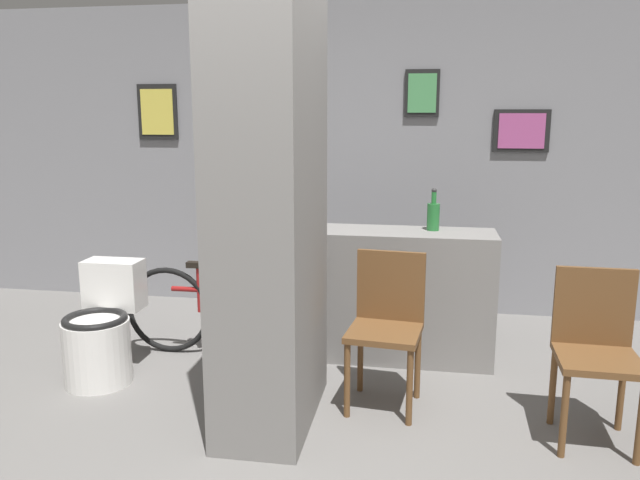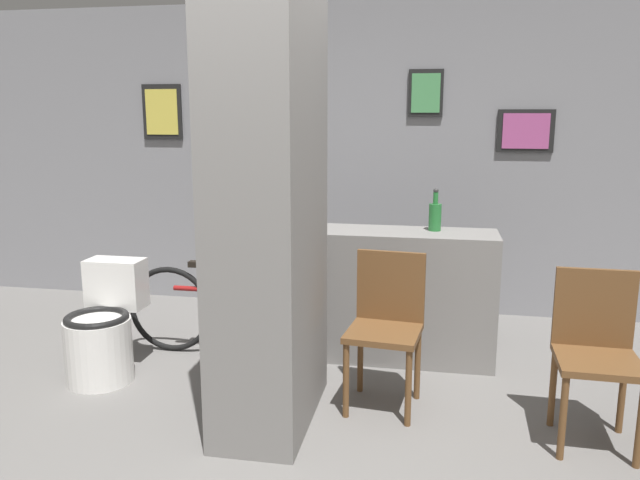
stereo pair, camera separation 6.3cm
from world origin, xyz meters
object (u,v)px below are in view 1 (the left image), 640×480
Objects in this scene: toilet at (101,333)px; chair_by_doorway at (596,346)px; chair_near_pillar at (387,321)px; bottle_tall at (433,215)px; bicycle at (233,312)px.

chair_by_doorway is (2.92, -0.25, 0.20)m from toilet.
bottle_tall reaches higher than chair_near_pillar.
chair_by_doorway is (1.09, -0.22, 0.00)m from chair_near_pillar.
chair_by_doorway is at bearing -4.97° from toilet.
bottle_tall is (0.26, 0.78, 0.51)m from chair_near_pillar.
chair_by_doorway is at bearing -50.24° from bottle_tall.
toilet reaches higher than bicycle.
chair_by_doorway is 1.41m from bottle_tall.
toilet is at bearing -174.65° from chair_near_pillar.
bottle_tall reaches higher than toilet.
chair_by_doorway is 3.08× the size of bottle_tall.
bicycle is at bearing 162.76° from chair_by_doorway.
bicycle is 1.54m from bottle_tall.
bicycle is (-1.11, 0.54, -0.18)m from chair_near_pillar.
bottle_tall is at bearing 78.19° from chair_near_pillar.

